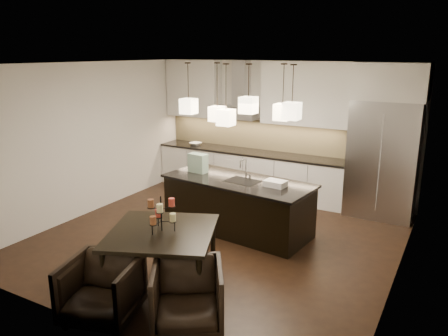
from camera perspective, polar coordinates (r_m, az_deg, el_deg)
The scene contains 37 objects.
floor at distance 7.29m, azimuth -0.78°, elevation -9.20°, with size 5.50×5.50×0.02m, color black.
ceiling at distance 6.65m, azimuth -0.86°, elevation 13.54°, with size 5.50×5.50×0.02m, color white.
wall_back at distance 9.28m, azimuth 7.76°, elevation 5.07°, with size 5.50×0.02×2.80m, color silver.
wall_front at distance 4.75m, azimuth -17.77°, elevation -5.17°, with size 5.50×0.02×2.80m, color silver.
wall_left at distance 8.53m, azimuth -17.13°, elevation 3.66°, with size 0.02×5.50×2.80m, color silver.
wall_right at distance 6.00m, azimuth 22.68°, elevation -1.46°, with size 0.02×5.50×2.80m, color silver.
refrigerator at distance 8.45m, azimuth 20.05°, elevation 1.05°, with size 1.20×0.72×2.15m, color #B7B7BA.
fridge_panel at distance 8.25m, azimuth 20.93°, elevation 10.53°, with size 1.26×0.72×0.65m, color silver.
lower_cabinets at distance 9.44m, azimuth 3.29°, elevation -0.62°, with size 4.21×0.62×0.88m, color silver.
countertop at distance 9.33m, azimuth 3.33°, elevation 2.10°, with size 4.21×0.66×0.04m, color black.
backsplash at distance 9.52m, azimuth 4.16°, elevation 4.41°, with size 4.21×0.02×0.63m, color tan.
upper_cab_left at distance 9.97m, azimuth -3.97°, elevation 10.35°, with size 1.25×0.35×1.25m, color silver.
upper_cab_right at distance 8.82m, azimuth 10.86°, elevation 9.51°, with size 1.86×0.35×1.25m, color silver.
hood_canopy at distance 9.36m, azimuth 1.88°, elevation 7.26°, with size 0.90×0.52×0.24m, color #B7B7BA.
hood_chimney at distance 9.39m, azimuth 2.22°, elevation 10.97°, with size 0.30×0.28×0.96m, color #B7B7BA.
fruit_bowl at distance 9.91m, azimuth -3.74°, elevation 3.17°, with size 0.26×0.26×0.06m, color silver.
island_body at distance 7.45m, azimuth 1.79°, elevation -5.01°, with size 2.45×0.98×0.86m, color black.
island_top at distance 7.30m, azimuth 1.82°, elevation -1.68°, with size 2.53×1.06×0.04m, color black.
faucet at distance 7.27m, azimuth 2.90°, elevation -0.07°, with size 0.10×0.24×0.37m, color silver, non-canonical shape.
tote_bag at distance 7.72m, azimuth -3.43°, elevation 0.66°, with size 0.33×0.18×0.33m, color #215B2E.
food_container at distance 6.97m, azimuth 6.73°, elevation -2.02°, with size 0.33×0.24×0.10m, color silver.
dining_table at distance 5.80m, azimuth -7.97°, elevation -11.64°, with size 1.30×1.30×0.78m, color black, non-canonical shape.
candelabra at distance 5.56m, azimuth -8.20°, elevation -5.91°, with size 0.38×0.38×0.46m, color black, non-canonical shape.
candle_a at distance 5.54m, azimuth -6.71°, elevation -6.42°, with size 0.08×0.08×0.10m, color #F1ECA2.
candle_b at distance 5.70m, azimuth -8.58°, elevation -5.84°, with size 0.08×0.08×0.10m, color #C73E31.
candle_c at distance 5.48m, azimuth -9.25°, elevation -6.76°, with size 0.08×0.08×0.10m, color brown.
candle_d at distance 5.57m, azimuth -6.86°, elevation -4.46°, with size 0.08×0.08×0.10m, color #C73E31.
candle_e at distance 5.57m, azimuth -9.54°, elevation -4.58°, with size 0.08×0.08×0.10m, color brown.
candle_f at distance 5.38m, azimuth -8.39°, elevation -5.21°, with size 0.08×0.08×0.10m, color #F1ECA2.
armchair_left at distance 5.32m, azimuth -15.70°, elevation -15.05°, with size 0.78×0.81×0.73m, color black.
armchair_right at distance 5.05m, azimuth -4.79°, elevation -16.25°, with size 0.77×0.79×0.72m, color black.
pendant_a at distance 7.59m, azimuth -4.64°, elevation 8.05°, with size 0.24×0.24×0.26m, color #FBE5B3.
pendant_b at distance 7.65m, azimuth -0.89°, elevation 7.08°, with size 0.24×0.24×0.26m, color #FBE5B3.
pendant_c at distance 6.91m, azimuth 3.20°, elevation 8.20°, with size 0.24×0.24×0.26m, color #FBE5B3.
pendant_d at distance 7.05m, azimuth 7.65°, elevation 7.25°, with size 0.24×0.24×0.26m, color #FBE5B3.
pendant_e at distance 6.71m, azimuth 8.84°, elevation 7.36°, with size 0.24×0.24×0.26m, color #FBE5B3.
pendant_f at distance 7.04m, azimuth 0.25°, elevation 6.62°, with size 0.24×0.24×0.26m, color #FBE5B3.
Camera 1 is at (3.33, -5.76, 2.98)m, focal length 35.00 mm.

